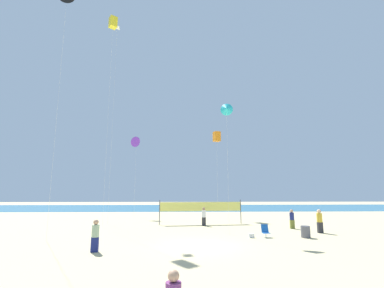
# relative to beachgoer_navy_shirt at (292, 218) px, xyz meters

# --- Properties ---
(ground_plane) EXTENTS (120.00, 120.00, 0.00)m
(ground_plane) POSITION_rel_beachgoer_navy_shirt_xyz_m (-8.73, -7.24, -0.90)
(ground_plane) COLOR #D1BC89
(ocean_band) EXTENTS (120.00, 20.00, 0.01)m
(ocean_band) POSITION_rel_beachgoer_navy_shirt_xyz_m (-8.73, 28.55, -0.90)
(ocean_band) COLOR teal
(ocean_band) RESTS_ON ground
(beachgoer_navy_shirt) EXTENTS (0.39, 0.39, 1.68)m
(beachgoer_navy_shirt) POSITION_rel_beachgoer_navy_shirt_xyz_m (0.00, 0.00, 0.00)
(beachgoer_navy_shirt) COLOR olive
(beachgoer_navy_shirt) RESTS_ON ground
(beachgoer_sage_shirt) EXTENTS (0.40, 0.40, 1.76)m
(beachgoer_sage_shirt) POSITION_rel_beachgoer_navy_shirt_xyz_m (-14.65, -8.70, 0.04)
(beachgoer_sage_shirt) COLOR navy
(beachgoer_sage_shirt) RESTS_ON ground
(beachgoer_white_shirt) EXTENTS (0.40, 0.40, 1.73)m
(beachgoer_white_shirt) POSITION_rel_beachgoer_navy_shirt_xyz_m (-7.74, 2.24, 0.03)
(beachgoer_white_shirt) COLOR #2D2D33
(beachgoer_white_shirt) RESTS_ON ground
(beachgoer_mustard_shirt) EXTENTS (0.42, 0.42, 1.86)m
(beachgoer_mustard_shirt) POSITION_rel_beachgoer_navy_shirt_xyz_m (1.30, -2.43, 0.09)
(beachgoer_mustard_shirt) COLOR #2D2D33
(beachgoer_mustard_shirt) RESTS_ON ground
(folding_beach_chair) EXTENTS (0.52, 0.65, 0.89)m
(folding_beach_chair) POSITION_rel_beachgoer_navy_shirt_xyz_m (-3.68, -4.23, -0.43)
(folding_beach_chair) COLOR #1959B2
(folding_beach_chair) RESTS_ON ground
(trash_barrel) EXTENTS (0.65, 0.65, 0.83)m
(trash_barrel) POSITION_rel_beachgoer_navy_shirt_xyz_m (-0.82, -4.52, -0.49)
(trash_barrel) COLOR #595960
(trash_barrel) RESTS_ON ground
(volleyball_net) EXTENTS (8.37, 0.90, 2.40)m
(volleyball_net) POSITION_rel_beachgoer_navy_shirt_xyz_m (-7.95, 3.43, 0.74)
(volleyball_net) COLOR #4C4C51
(volleyball_net) RESTS_ON ground
(beach_handbag) EXTENTS (0.37, 0.18, 0.30)m
(beach_handbag) POSITION_rel_beachgoer_navy_shirt_xyz_m (-4.76, -4.45, -0.75)
(beach_handbag) COLOR white
(beach_handbag) RESTS_ON ground
(kite_violet_delta) EXTENTS (1.52, 0.97, 10.66)m
(kite_violet_delta) POSITION_rel_beachgoer_navy_shirt_xyz_m (-16.33, 12.52, 9.03)
(kite_violet_delta) COLOR silver
(kite_violet_delta) RESTS_ON ground
(kite_white_diamond) EXTENTS (0.80, 0.80, 21.93)m
(kite_white_diamond) POSITION_rel_beachgoer_navy_shirt_xyz_m (-17.38, 3.85, 20.15)
(kite_white_diamond) COLOR silver
(kite_white_diamond) RESTS_ON ground
(kite_yellow_box) EXTENTS (1.01, 1.01, 21.52)m
(kite_yellow_box) POSITION_rel_beachgoer_navy_shirt_xyz_m (-17.29, 1.72, 19.99)
(kite_yellow_box) COLOR silver
(kite_yellow_box) RESTS_ON ground
(kite_orange_box) EXTENTS (1.03, 1.03, 10.98)m
(kite_orange_box) POSITION_rel_beachgoer_navy_shirt_xyz_m (-5.39, 10.24, 9.42)
(kite_orange_box) COLOR silver
(kite_orange_box) RESTS_ON ground
(kite_cyan_delta) EXTENTS (1.11, 0.66, 10.63)m
(kite_cyan_delta) POSITION_rel_beachgoer_navy_shirt_xyz_m (-6.15, -2.95, 9.19)
(kite_cyan_delta) COLOR silver
(kite_cyan_delta) RESTS_ON ground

